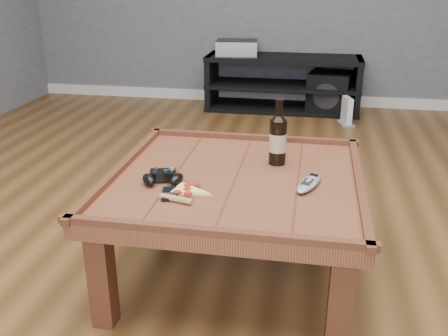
% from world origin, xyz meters
% --- Properties ---
extents(ground, '(6.00, 6.00, 0.00)m').
position_xyz_m(ground, '(0.00, 0.00, 0.00)').
color(ground, '#4A2E15').
rests_on(ground, ground).
extents(baseboard, '(5.00, 0.02, 0.10)m').
position_xyz_m(baseboard, '(0.00, 2.99, 0.05)').
color(baseboard, silver).
rests_on(baseboard, ground).
extents(coffee_table, '(1.03, 1.03, 0.48)m').
position_xyz_m(coffee_table, '(0.00, 0.00, 0.39)').
color(coffee_table, '#552A18').
rests_on(coffee_table, ground).
extents(media_console, '(1.40, 0.45, 0.50)m').
position_xyz_m(media_console, '(0.00, 2.75, 0.25)').
color(media_console, black).
rests_on(media_console, ground).
extents(beer_bottle, '(0.07, 0.07, 0.28)m').
position_xyz_m(beer_bottle, '(0.15, 0.18, 0.56)').
color(beer_bottle, black).
rests_on(beer_bottle, coffee_table).
extents(game_controller, '(0.18, 0.14, 0.05)m').
position_xyz_m(game_controller, '(-0.27, -0.11, 0.47)').
color(game_controller, black).
rests_on(game_controller, coffee_table).
extents(pizza_slice, '(0.19, 0.25, 0.02)m').
position_xyz_m(pizza_slice, '(-0.16, -0.20, 0.46)').
color(pizza_slice, tan).
rests_on(pizza_slice, coffee_table).
extents(smartphone, '(0.08, 0.12, 0.01)m').
position_xyz_m(smartphone, '(-0.21, -0.22, 0.46)').
color(smartphone, black).
rests_on(smartphone, coffee_table).
extents(remote_control, '(0.12, 0.22, 0.03)m').
position_xyz_m(remote_control, '(0.29, -0.04, 0.47)').
color(remote_control, gray).
rests_on(remote_control, coffee_table).
extents(av_receiver, '(0.40, 0.35, 0.13)m').
position_xyz_m(av_receiver, '(-0.43, 2.75, 0.56)').
color(av_receiver, black).
rests_on(av_receiver, media_console).
extents(subwoofer, '(0.43, 0.43, 0.37)m').
position_xyz_m(subwoofer, '(0.43, 2.76, 0.18)').
color(subwoofer, black).
rests_on(subwoofer, ground).
extents(game_console, '(0.15, 0.21, 0.24)m').
position_xyz_m(game_console, '(0.57, 2.36, 0.11)').
color(game_console, gray).
rests_on(game_console, ground).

